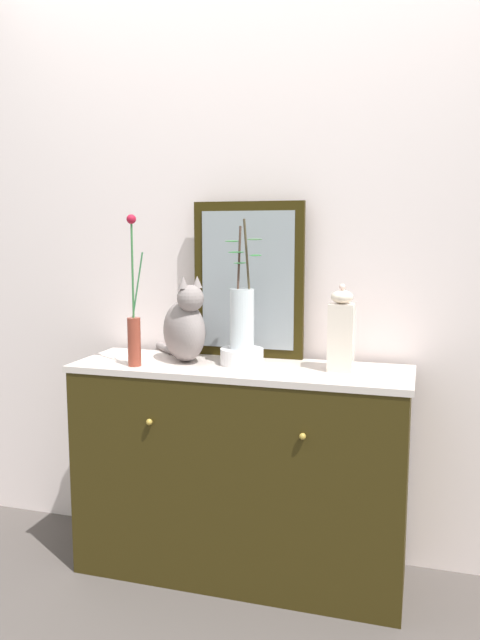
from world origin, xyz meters
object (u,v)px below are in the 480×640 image
(sideboard, at_px, (240,471))
(jar_lidded_porcelain, at_px, (341,332))
(vase_slim_green, at_px, (134,328))
(vase_glass_clear, at_px, (243,315))
(bowl_porcelain, at_px, (243,357))
(mirror_leaning, at_px, (248,280))
(cat_sitting, at_px, (185,327))

(sideboard, relative_size, jar_lidded_porcelain, 4.03)
(vase_slim_green, xyz_separation_m, vase_glass_clear, (0.40, 0.14, 0.05))
(bowl_porcelain, bearing_deg, mirror_leaning, 98.62)
(cat_sitting, distance_m, bowl_porcelain, 0.26)
(jar_lidded_porcelain, bearing_deg, vase_glass_clear, -179.83)
(vase_slim_green, bearing_deg, bowl_porcelain, 19.87)
(mirror_leaning, distance_m, jar_lidded_porcelain, 0.47)
(vase_slim_green, relative_size, jar_lidded_porcelain, 1.78)
(sideboard, xyz_separation_m, jar_lidded_porcelain, (0.39, 0.03, 0.58))
(vase_glass_clear, bearing_deg, sideboard, -100.81)
(cat_sitting, height_order, vase_glass_clear, vase_glass_clear)
(vase_slim_green, relative_size, vase_glass_clear, 1.16)
(jar_lidded_porcelain, bearing_deg, mirror_leaning, 158.70)
(sideboard, relative_size, bowl_porcelain, 7.73)
(cat_sitting, bearing_deg, vase_slim_green, -138.44)
(bowl_porcelain, bearing_deg, vase_glass_clear, -37.34)
(cat_sitting, bearing_deg, mirror_leaning, 37.18)
(vase_glass_clear, bearing_deg, vase_slim_green, -160.14)
(mirror_leaning, height_order, cat_sitting, mirror_leaning)
(sideboard, height_order, jar_lidded_porcelain, jar_lidded_porcelain)
(mirror_leaning, bearing_deg, bowl_porcelain, -81.38)
(sideboard, distance_m, vase_slim_green, 0.71)
(sideboard, xyz_separation_m, vase_glass_clear, (0.00, 0.03, 0.62))
(mirror_leaning, height_order, vase_glass_clear, mirror_leaning)
(vase_slim_green, bearing_deg, jar_lidded_porcelain, 10.52)
(bowl_porcelain, xyz_separation_m, jar_lidded_porcelain, (0.38, 0.00, 0.12))
(mirror_leaning, height_order, vase_slim_green, mirror_leaning)
(vase_glass_clear, height_order, jar_lidded_porcelain, vase_glass_clear)
(sideboard, xyz_separation_m, vase_slim_green, (-0.39, -0.12, 0.58))
(bowl_porcelain, relative_size, jar_lidded_porcelain, 0.52)
(mirror_leaning, height_order, jar_lidded_porcelain, mirror_leaning)
(sideboard, height_order, bowl_porcelain, bowl_porcelain)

